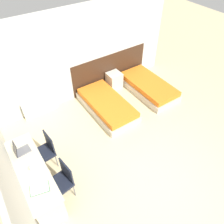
{
  "coord_description": "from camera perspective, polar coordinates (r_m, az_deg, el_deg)",
  "views": [
    {
      "loc": [
        -2.28,
        -1.3,
        4.42
      ],
      "look_at": [
        0.0,
        2.06,
        0.55
      ],
      "focal_mm": 35.0,
      "sensor_mm": 36.0,
      "label": 1
    }
  ],
  "objects": [
    {
      "name": "ground_plane",
      "position": [
        5.14,
        13.66,
        -17.84
      ],
      "size": [
        20.0,
        20.0,
        0.0
      ],
      "primitive_type": "plane",
      "color": "beige"
    },
    {
      "name": "wall_back",
      "position": [
        6.34,
        -8.97,
        14.19
      ],
      "size": [
        6.12,
        0.05,
        2.7
      ],
      "color": "silver",
      "rests_on": "ground_plane"
    },
    {
      "name": "headboard_panel",
      "position": [
        7.17,
        -0.52,
        10.94
      ],
      "size": [
        2.69,
        0.03,
        1.09
      ],
      "color": "#382316",
      "rests_on": "ground_plane"
    },
    {
      "name": "bed_near_window",
      "position": [
        6.37,
        -1.35,
        1.8
      ],
      "size": [
        1.0,
        1.98,
        0.36
      ],
      "color": "beige",
      "rests_on": "ground_plane"
    },
    {
      "name": "bed_near_door",
      "position": [
        7.15,
        9.47,
        6.57
      ],
      "size": [
        1.0,
        1.98,
        0.36
      ],
      "color": "beige",
      "rests_on": "ground_plane"
    },
    {
      "name": "nightstand",
      "position": [
        7.16,
        0.56,
        8.23
      ],
      "size": [
        0.43,
        0.41,
        0.54
      ],
      "color": "beige",
      "rests_on": "ground_plane"
    },
    {
      "name": "radiator",
      "position": [
        6.52,
        -18.33,
        1.38
      ],
      "size": [
        0.95,
        0.12,
        0.52
      ],
      "color": "silver",
      "rests_on": "ground_plane"
    },
    {
      "name": "desk",
      "position": [
        4.74,
        -19.91,
        -14.79
      ],
      "size": [
        0.55,
        1.87,
        0.74
      ],
      "color": "beige",
      "rests_on": "ground_plane"
    },
    {
      "name": "chair_near_laptop",
      "position": [
        5.06,
        -17.05,
        -9.5
      ],
      "size": [
        0.47,
        0.47,
        0.92
      ],
      "rotation": [
        0.0,
        0.0,
        0.09
      ],
      "color": "black",
      "rests_on": "ground_plane"
    },
    {
      "name": "chair_near_notebook",
      "position": [
        4.57,
        -12.95,
        -16.94
      ],
      "size": [
        0.5,
        0.5,
        0.92
      ],
      "rotation": [
        0.0,
        0.0,
        0.14
      ],
      "color": "black",
      "rests_on": "ground_plane"
    },
    {
      "name": "laptop",
      "position": [
        4.86,
        -22.91,
        -9.2
      ],
      "size": [
        0.32,
        0.24,
        0.31
      ],
      "rotation": [
        0.0,
        0.0,
        0.07
      ],
      "color": "slate",
      "rests_on": "desk"
    },
    {
      "name": "open_notebook",
      "position": [
        4.32,
        -18.39,
        -18.46
      ],
      "size": [
        0.38,
        0.29,
        0.02
      ],
      "rotation": [
        0.0,
        0.0,
        -0.25
      ],
      "color": "#236B3D",
      "rests_on": "desk"
    },
    {
      "name": "mug",
      "position": [
        4.54,
        -20.14,
        -13.69
      ],
      "size": [
        0.08,
        0.08,
        0.09
      ],
      "color": "white",
      "rests_on": "desk"
    }
  ]
}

